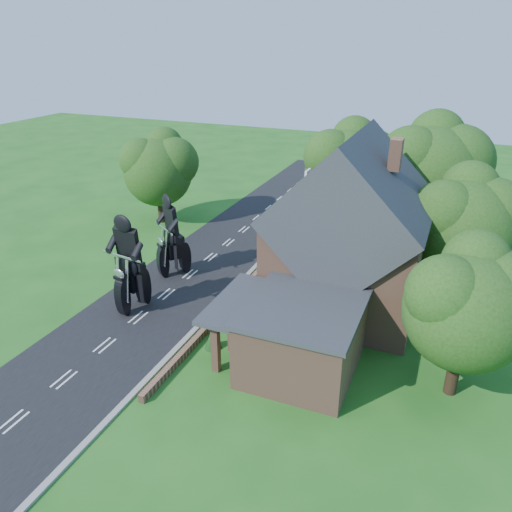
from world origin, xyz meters
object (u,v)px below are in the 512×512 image
at_px(motorcycle_follow, 174,263).
at_px(annex, 300,336).
at_px(garden_wall, 242,290).
at_px(motorcycle_lead, 134,296).
at_px(house, 349,237).

bearing_deg(motorcycle_follow, annex, -176.33).
height_order(garden_wall, motorcycle_follow, motorcycle_follow).
bearing_deg(motorcycle_lead, annex, -179.54).
height_order(house, motorcycle_lead, house).
xyz_separation_m(house, motorcycle_lead, (-11.25, -5.23, -3.46)).
bearing_deg(house, motorcycle_lead, -155.05).
bearing_deg(garden_wall, motorcycle_lead, -140.05).
relative_size(garden_wall, motorcycle_lead, 11.56).
bearing_deg(annex, house, 84.76).
bearing_deg(motorcycle_follow, motorcycle_lead, 126.96).
relative_size(annex, motorcycle_follow, 3.91).
xyz_separation_m(garden_wall, annex, (5.57, -5.80, 1.57)).
height_order(garden_wall, annex, annex).
xyz_separation_m(annex, motorcycle_lead, (-10.62, 1.57, -0.88)).
relative_size(annex, motorcycle_lead, 3.70).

